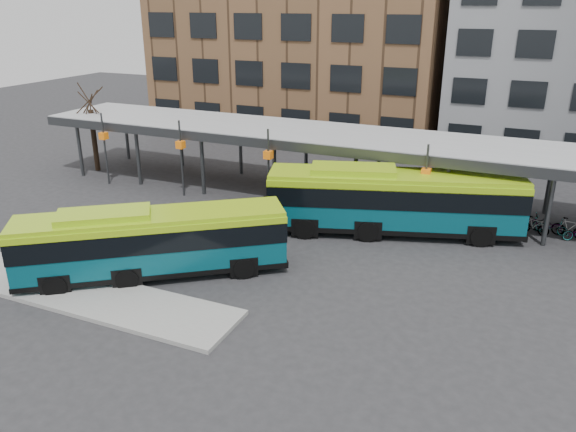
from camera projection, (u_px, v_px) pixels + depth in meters
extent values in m
plane|color=#28282B|center=(234.00, 290.00, 23.96)|extent=(120.00, 120.00, 0.00)
cube|color=gray|center=(83.00, 294.00, 23.45)|extent=(14.00, 3.00, 0.18)
cube|color=#999B9E|center=(337.00, 136.00, 33.63)|extent=(40.00, 6.00, 0.35)
cube|color=#383A3D|center=(319.00, 149.00, 31.12)|extent=(40.00, 0.15, 0.55)
cylinder|color=#383A3D|center=(80.00, 149.00, 39.06)|extent=(0.24, 0.24, 3.80)
cylinder|color=#383A3D|center=(127.00, 135.00, 43.33)|extent=(0.24, 0.24, 3.80)
cylinder|color=#383A3D|center=(138.00, 157.00, 37.17)|extent=(0.24, 0.24, 3.80)
cylinder|color=#383A3D|center=(181.00, 141.00, 41.44)|extent=(0.24, 0.24, 3.80)
cylinder|color=#383A3D|center=(203.00, 165.00, 35.28)|extent=(0.24, 0.24, 3.80)
cylinder|color=#383A3D|center=(241.00, 148.00, 39.54)|extent=(0.24, 0.24, 3.80)
cylinder|color=#383A3D|center=(274.00, 174.00, 33.38)|extent=(0.24, 0.24, 3.80)
cylinder|color=#383A3D|center=(306.00, 155.00, 37.65)|extent=(0.24, 0.24, 3.80)
cylinder|color=#383A3D|center=(355.00, 185.00, 31.49)|extent=(0.24, 0.24, 3.80)
cylinder|color=#383A3D|center=(379.00, 163.00, 35.76)|extent=(0.24, 0.24, 3.80)
cylinder|color=#383A3D|center=(446.00, 197.00, 29.59)|extent=(0.24, 0.24, 3.80)
cylinder|color=#383A3D|center=(459.00, 172.00, 33.86)|extent=(0.24, 0.24, 3.80)
cylinder|color=#383A3D|center=(549.00, 210.00, 27.70)|extent=(0.24, 0.24, 3.80)
cylinder|color=#383A3D|center=(550.00, 182.00, 31.97)|extent=(0.24, 0.24, 3.80)
cylinder|color=#383A3D|center=(105.00, 149.00, 37.07)|extent=(0.12, 0.12, 4.80)
cube|color=#C35A0B|center=(104.00, 136.00, 36.74)|extent=(0.45, 0.45, 0.45)
cylinder|color=#383A3D|center=(181.00, 159.00, 34.79)|extent=(0.12, 0.12, 4.80)
cube|color=#C35A0B|center=(180.00, 145.00, 34.47)|extent=(0.45, 0.45, 0.45)
cylinder|color=#383A3D|center=(268.00, 170.00, 32.52)|extent=(0.12, 0.12, 4.80)
cube|color=#C35A0B|center=(268.00, 155.00, 32.20)|extent=(0.45, 0.45, 0.45)
cylinder|color=#383A3D|center=(424.00, 190.00, 29.11)|extent=(0.12, 0.12, 4.80)
cube|color=#C35A0B|center=(426.00, 173.00, 28.79)|extent=(0.45, 0.45, 0.45)
cylinder|color=black|center=(94.00, 141.00, 40.24)|extent=(0.36, 0.36, 4.40)
cylinder|color=black|center=(91.00, 104.00, 39.27)|extent=(0.08, 1.63, 1.59)
cylinder|color=black|center=(91.00, 104.00, 39.39)|extent=(1.63, 0.13, 1.59)
cylinder|color=black|center=(89.00, 104.00, 39.34)|extent=(0.15, 1.63, 1.59)
cylinder|color=black|center=(89.00, 104.00, 39.22)|extent=(1.63, 0.10, 1.59)
cube|color=brown|center=(305.00, 8.00, 51.13)|extent=(26.00, 14.00, 22.00)
cube|color=#074956|center=(153.00, 243.00, 24.75)|extent=(10.75, 8.80, 2.41)
cube|color=black|center=(152.00, 233.00, 24.58)|extent=(10.82, 8.87, 0.92)
cube|color=#94C013|center=(150.00, 216.00, 24.28)|extent=(10.69, 8.72, 0.19)
cube|color=#94C013|center=(104.00, 215.00, 23.83)|extent=(4.13, 3.68, 0.34)
cube|color=black|center=(155.00, 266.00, 25.14)|extent=(10.83, 8.88, 0.23)
cylinder|color=black|center=(244.00, 268.00, 24.83)|extent=(0.95, 0.80, 0.96)
cylinder|color=black|center=(237.00, 247.00, 26.98)|extent=(0.95, 0.80, 0.96)
cylinder|color=black|center=(127.00, 280.00, 23.82)|extent=(0.95, 0.80, 0.96)
cylinder|color=black|center=(130.00, 257.00, 25.97)|extent=(0.95, 0.80, 0.96)
cylinder|color=black|center=(55.00, 287.00, 23.24)|extent=(0.95, 0.80, 0.96)
cylinder|color=black|center=(64.00, 262.00, 25.39)|extent=(0.95, 0.80, 0.96)
cube|color=#074956|center=(394.00, 202.00, 29.31)|extent=(13.17, 6.46, 2.70)
cube|color=black|center=(394.00, 192.00, 29.12)|extent=(13.25, 6.54, 1.03)
cube|color=#94C013|center=(396.00, 175.00, 28.79)|extent=(13.14, 6.35, 0.22)
cube|color=#94C013|center=(353.00, 170.00, 28.94)|extent=(4.70, 3.15, 0.38)
cube|color=black|center=(392.00, 224.00, 29.75)|extent=(13.26, 6.54, 0.26)
cylinder|color=black|center=(481.00, 236.00, 28.06)|extent=(1.13, 0.63, 1.08)
cylinder|color=black|center=(471.00, 218.00, 30.50)|extent=(1.13, 0.63, 1.08)
cylinder|color=black|center=(368.00, 232.00, 28.65)|extent=(1.13, 0.63, 1.08)
cylinder|color=black|center=(367.00, 213.00, 31.10)|extent=(1.13, 0.63, 1.08)
cylinder|color=black|center=(305.00, 229.00, 28.99)|extent=(1.13, 0.63, 1.08)
cylinder|color=black|center=(309.00, 211.00, 31.44)|extent=(1.13, 0.63, 1.08)
imported|color=black|center=(37.00, 263.00, 23.92)|extent=(0.76, 0.81, 1.86)
cube|color=maroon|center=(32.00, 258.00, 23.74)|extent=(0.37, 0.40, 0.49)
imported|color=slate|center=(526.00, 222.00, 30.07)|extent=(1.93, 0.99, 0.97)
imported|color=slate|center=(534.00, 226.00, 29.60)|extent=(1.63, 0.89, 0.94)
imported|color=slate|center=(552.00, 226.00, 29.61)|extent=(1.66, 0.74, 0.84)
imported|color=slate|center=(570.00, 228.00, 29.16)|extent=(1.80, 0.76, 1.05)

